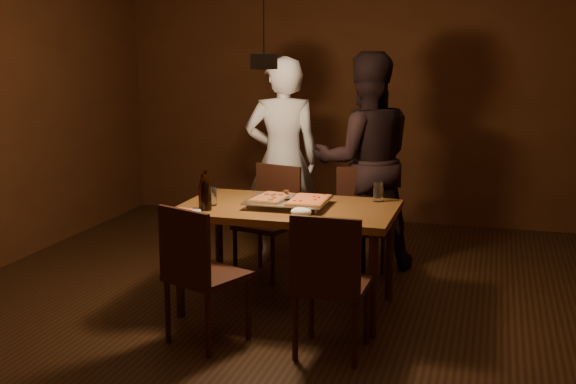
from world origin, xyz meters
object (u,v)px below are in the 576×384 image
(beer_bottle_a, at_px, (203,192))
(plate_slice, at_px, (184,211))
(chair_far_left, at_px, (272,210))
(diner_white, at_px, (283,160))
(chair_near_right, at_px, (329,272))
(pendant_lamp, at_px, (264,60))
(pizza_tray, at_px, (288,203))
(dining_table, at_px, (288,216))
(chair_far_right, at_px, (363,213))
(diner_dark, at_px, (365,161))
(beer_bottle_b, at_px, (206,191))
(chair_near_left, at_px, (197,263))

(beer_bottle_a, xyz_separation_m, plate_slice, (-0.08, -0.15, -0.11))
(chair_far_left, height_order, diner_white, diner_white)
(chair_near_right, relative_size, pendant_lamp, 0.44)
(chair_far_left, relative_size, pizza_tray, 0.94)
(dining_table, bearing_deg, chair_near_right, -57.77)
(diner_white, distance_m, pendant_lamp, 1.64)
(plate_slice, bearing_deg, dining_table, 33.04)
(chair_far_right, relative_size, diner_dark, 0.29)
(chair_far_right, bearing_deg, pendant_lamp, 47.97)
(beer_bottle_b, bearing_deg, pizza_tray, 28.59)
(dining_table, height_order, diner_white, diner_white)
(plate_slice, bearing_deg, beer_bottle_a, 61.59)
(chair_far_right, distance_m, diner_dark, 0.50)
(chair_far_right, distance_m, chair_near_left, 1.78)
(chair_near_left, xyz_separation_m, chair_near_right, (0.82, 0.04, 0.00))
(dining_table, height_order, beer_bottle_b, beer_bottle_b)
(beer_bottle_b, distance_m, diner_white, 1.46)
(chair_far_right, height_order, pendant_lamp, pendant_lamp)
(chair_far_left, height_order, beer_bottle_a, beer_bottle_a)
(chair_far_right, height_order, diner_dark, diner_dark)
(dining_table, height_order, pizza_tray, pizza_tray)
(chair_near_left, distance_m, pizza_tray, 0.89)
(chair_far_left, bearing_deg, dining_table, 131.11)
(plate_slice, xyz_separation_m, diner_white, (0.22, 1.58, 0.12))
(chair_far_right, distance_m, beer_bottle_a, 1.46)
(chair_far_left, bearing_deg, pendant_lamp, 120.12)
(chair_near_left, distance_m, diner_white, 2.00)
(chair_near_left, relative_size, plate_slice, 2.42)
(plate_slice, height_order, diner_dark, diner_dark)
(chair_far_right, relative_size, plate_slice, 2.28)
(chair_far_left, bearing_deg, chair_far_right, -156.51)
(chair_near_right, distance_m, diner_white, 2.14)
(beer_bottle_a, distance_m, diner_dark, 1.66)
(dining_table, bearing_deg, beer_bottle_b, -150.64)
(chair_far_right, bearing_deg, diner_dark, -96.96)
(dining_table, distance_m, beer_bottle_a, 0.62)
(plate_slice, relative_size, diner_white, 0.13)
(chair_far_left, relative_size, chair_near_right, 1.06)
(chair_near_right, bearing_deg, diner_dark, 95.18)
(chair_near_right, bearing_deg, beer_bottle_b, 155.43)
(dining_table, bearing_deg, plate_slice, -146.96)
(dining_table, height_order, pendant_lamp, pendant_lamp)
(diner_white, relative_size, diner_dark, 0.98)
(beer_bottle_a, bearing_deg, pendant_lamp, 10.29)
(chair_far_left, bearing_deg, plate_slice, 92.37)
(beer_bottle_a, distance_m, pendant_lamp, 0.99)
(chair_far_left, height_order, pendant_lamp, pendant_lamp)
(chair_near_right, xyz_separation_m, pendant_lamp, (-0.58, 0.57, 1.22))
(beer_bottle_b, height_order, diner_white, diner_white)
(chair_near_right, xyz_separation_m, plate_slice, (-1.08, 0.35, 0.22))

